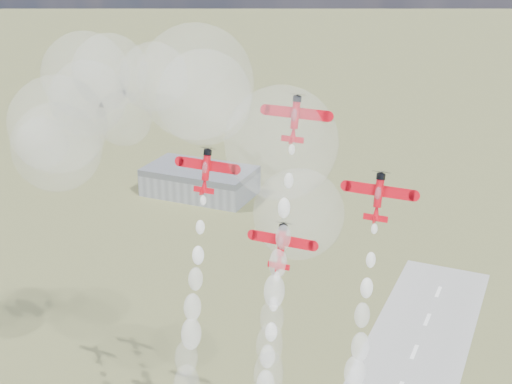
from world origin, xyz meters
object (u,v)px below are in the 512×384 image
at_px(hangar, 200,181).
at_px(plane_left, 206,170).
at_px(plane_lead, 295,117).
at_px(plane_right, 378,196).
at_px(plane_slot, 281,245).

relative_size(hangar, plane_left, 4.41).
distance_m(plane_lead, plane_left, 19.21).
height_order(hangar, plane_lead, plane_lead).
bearing_deg(plane_lead, hangar, 123.09).
distance_m(hangar, plane_right, 222.80).
bearing_deg(hangar, plane_lead, -56.91).
height_order(plane_lead, plane_left, plane_lead).
relative_size(hangar, plane_right, 4.41).
relative_size(plane_right, plane_slot, 1.00).
bearing_deg(plane_left, plane_right, 0.00).
bearing_deg(plane_slot, plane_lead, 90.00).
distance_m(plane_right, plane_slot, 19.21).
xyz_separation_m(plane_lead, plane_slot, (0.00, -5.59, -21.31)).
bearing_deg(plane_lead, plane_left, -169.92).
distance_m(hangar, plane_slot, 213.24).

